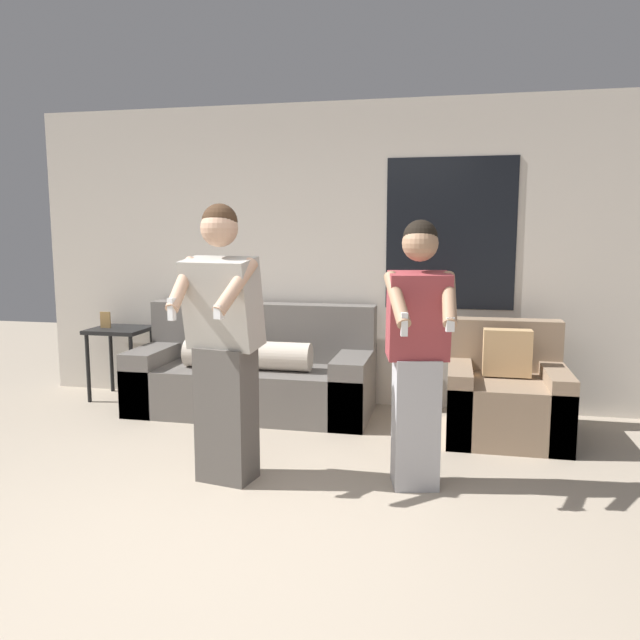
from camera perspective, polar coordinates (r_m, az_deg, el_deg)
The scene contains 7 objects.
ground_plane at distance 3.17m, azimuth -10.15°, elevation -21.71°, with size 14.00×14.00×0.00m, color tan.
wall_back at distance 5.67m, azimuth 1.29°, elevation 5.90°, with size 5.65×0.07×2.70m.
couch at distance 5.53m, azimuth -6.09°, elevation -5.02°, with size 2.08×0.86×0.93m.
armchair at distance 5.06m, azimuth 16.60°, elevation -6.73°, with size 0.88×0.88×0.87m.
side_table at distance 6.17m, azimuth -17.84°, elevation -1.65°, with size 0.52×0.48×0.82m.
person_left at distance 3.90m, azimuth -8.82°, elevation -2.17°, with size 0.51×0.55×1.74m.
person_right at distance 3.81m, azimuth 8.91°, elevation -2.95°, with size 0.44×0.53×1.64m.
Camera 1 is at (1.07, -2.54, 1.57)m, focal length 35.00 mm.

